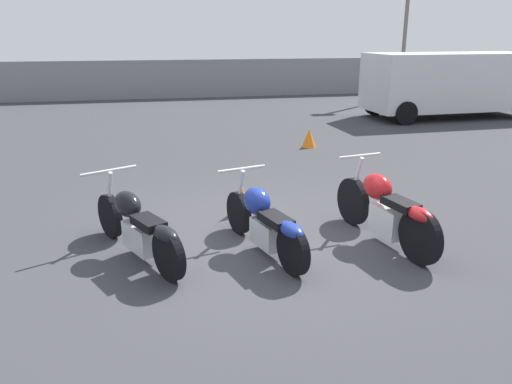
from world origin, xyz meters
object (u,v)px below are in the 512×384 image
at_px(light_pole_left, 408,1).
at_px(motorcycle_slot_0, 138,226).
at_px(parked_van, 450,82).
at_px(motorcycle_slot_2, 386,210).
at_px(traffic_cone_near, 241,197).
at_px(motorcycle_slot_1, 265,221).
at_px(traffic_cone_far, 309,138).

bearing_deg(light_pole_left, motorcycle_slot_0, -127.64).
distance_m(light_pole_left, parked_van, 6.02).
bearing_deg(parked_van, motorcycle_slot_2, -37.98).
relative_size(motorcycle_slot_2, traffic_cone_near, 4.02).
xyz_separation_m(motorcycle_slot_0, parked_van, (9.75, 8.81, 0.73)).
distance_m(motorcycle_slot_1, parked_van, 12.21).
height_order(motorcycle_slot_0, parked_van, parked_van).
height_order(light_pole_left, traffic_cone_far, light_pole_left).
relative_size(parked_van, traffic_cone_near, 10.52).
bearing_deg(traffic_cone_far, motorcycle_slot_1, -113.28).
distance_m(light_pole_left, motorcycle_slot_2, 16.61).
relative_size(motorcycle_slot_1, motorcycle_slot_2, 0.93).
bearing_deg(motorcycle_slot_2, traffic_cone_far, 71.15).
relative_size(motorcycle_slot_1, parked_van, 0.36).
bearing_deg(motorcycle_slot_0, traffic_cone_near, 14.23).
height_order(motorcycle_slot_1, traffic_cone_far, motorcycle_slot_1).
distance_m(light_pole_left, traffic_cone_far, 11.61).
bearing_deg(light_pole_left, traffic_cone_far, -128.74).
distance_m(motorcycle_slot_0, traffic_cone_near, 1.97).
bearing_deg(motorcycle_slot_1, traffic_cone_far, 51.48).
bearing_deg(motorcycle_slot_1, light_pole_left, 41.54).
distance_m(motorcycle_slot_1, motorcycle_slot_2, 1.58).
height_order(motorcycle_slot_0, motorcycle_slot_1, motorcycle_slot_0).
bearing_deg(motorcycle_slot_0, traffic_cone_far, 27.88).
bearing_deg(motorcycle_slot_0, motorcycle_slot_2, -30.40).
distance_m(motorcycle_slot_0, parked_van, 13.16).
bearing_deg(traffic_cone_near, parked_van, 42.38).
relative_size(light_pole_left, traffic_cone_near, 12.46).
height_order(motorcycle_slot_1, parked_van, parked_van).
distance_m(light_pole_left, traffic_cone_near, 16.26).
bearing_deg(motorcycle_slot_2, motorcycle_slot_1, 168.28).
height_order(light_pole_left, motorcycle_slot_1, light_pole_left).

